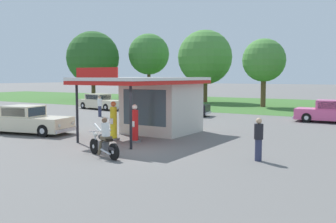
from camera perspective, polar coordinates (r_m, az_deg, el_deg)
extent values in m
plane|color=slate|center=(17.10, -5.17, -5.61)|extent=(300.00, 300.00, 0.00)
cube|color=#3D6B2D|center=(44.69, 18.64, 0.78)|extent=(120.00, 24.00, 0.01)
cube|color=beige|center=(22.15, -0.85, 0.73)|extent=(3.40, 3.53, 2.97)
cube|color=#384C56|center=(20.70, -3.46, 0.58)|extent=(2.72, 0.05, 1.90)
cube|color=silver|center=(20.67, -3.41, 4.75)|extent=(4.10, 7.44, 0.16)
cube|color=red|center=(20.67, -3.41, 4.25)|extent=(4.10, 7.44, 0.18)
cube|color=red|center=(17.78, -10.33, 5.59)|extent=(2.38, 0.08, 0.44)
cylinder|color=black|center=(17.13, -5.42, -0.58)|extent=(0.12, 0.12, 2.97)
cylinder|color=black|center=(19.23, -13.04, -0.07)|extent=(0.12, 0.12, 2.97)
cube|color=slate|center=(19.91, -7.87, -3.96)|extent=(0.44, 0.44, 0.10)
cylinder|color=yellow|center=(19.80, -7.90, -1.58)|extent=(0.34, 0.34, 1.57)
cube|color=white|center=(19.65, -8.23, -1.40)|extent=(0.22, 0.02, 0.28)
sphere|color=orange|center=(19.71, -7.93, 1.09)|extent=(0.26, 0.26, 0.26)
cube|color=slate|center=(19.11, -4.82, -4.32)|extent=(0.44, 0.44, 0.10)
cylinder|color=red|center=(18.99, -4.83, -1.98)|extent=(0.34, 0.34, 1.47)
cube|color=white|center=(18.84, -5.16, -1.81)|extent=(0.22, 0.02, 0.28)
sphere|color=white|center=(18.91, -4.85, 0.65)|extent=(0.26, 0.26, 0.26)
cylinder|color=black|center=(16.44, -10.60, -4.98)|extent=(0.64, 0.30, 0.64)
cylinder|color=silver|center=(16.44, -10.60, -4.98)|extent=(0.19, 0.17, 0.16)
cylinder|color=black|center=(15.15, -7.85, -5.80)|extent=(0.64, 0.30, 0.64)
cylinder|color=silver|center=(15.15, -7.85, -5.80)|extent=(0.19, 0.17, 0.16)
ellipsoid|color=black|center=(15.80, -9.49, -3.68)|extent=(0.61, 0.41, 0.24)
cube|color=#59595E|center=(15.81, -9.38, -4.99)|extent=(0.49, 0.37, 0.36)
cube|color=black|center=(15.50, -8.84, -4.06)|extent=(0.54, 0.40, 0.10)
cylinder|color=silver|center=(16.30, -10.45, -4.06)|extent=(0.37, 0.19, 0.71)
cylinder|color=silver|center=(16.14, -10.27, -2.78)|extent=(0.26, 0.67, 0.04)
sphere|color=silver|center=(16.25, -10.43, -3.30)|extent=(0.16, 0.16, 0.16)
cube|color=black|center=(15.17, -7.95, -5.33)|extent=(0.47, 0.31, 0.12)
cylinder|color=silver|center=(15.43, -9.08, -5.77)|extent=(0.69, 0.31, 0.18)
cube|color=brown|center=(15.56, -8.97, -3.81)|extent=(0.49, 0.45, 0.14)
cylinder|color=brown|center=(15.71, -9.83, -5.21)|extent=(0.19, 0.26, 0.56)
cylinder|color=brown|center=(15.87, -8.82, -5.09)|extent=(0.19, 0.26, 0.56)
cylinder|color=white|center=(15.54, -9.06, -2.64)|extent=(0.49, 0.44, 0.60)
sphere|color=brown|center=(15.55, -9.19, -1.25)|extent=(0.22, 0.22, 0.22)
cylinder|color=white|center=(15.64, -10.14, -2.30)|extent=(0.54, 0.26, 0.31)
cylinder|color=white|center=(15.84, -8.88, -2.19)|extent=(0.54, 0.26, 0.31)
cube|color=beige|center=(23.27, -19.51, -1.63)|extent=(5.08, 2.79, 0.76)
cube|color=beige|center=(23.43, -20.23, 0.08)|extent=(2.16, 1.99, 0.60)
cube|color=#283847|center=(22.85, -18.49, 0.01)|extent=(0.33, 1.44, 0.48)
cube|color=#283847|center=(24.05, -18.98, 0.24)|extent=(1.56, 0.35, 0.46)
cube|color=#283847|center=(22.83, -21.54, -0.09)|extent=(1.56, 0.35, 0.46)
cube|color=silver|center=(21.83, -14.57, -2.62)|extent=(0.47, 1.76, 0.18)
sphere|color=white|center=(22.28, -13.69, -1.67)|extent=(0.18, 0.18, 0.18)
sphere|color=white|center=(21.31, -15.48, -2.01)|extent=(0.18, 0.18, 0.18)
cylinder|color=black|center=(22.99, -14.96, -2.17)|extent=(0.69, 0.33, 0.66)
cylinder|color=silver|center=(22.99, -14.96, -2.17)|extent=(0.33, 0.27, 0.30)
cylinder|color=black|center=(21.60, -17.64, -2.70)|extent=(0.69, 0.33, 0.66)
cylinder|color=silver|center=(21.60, -17.64, -2.70)|extent=(0.33, 0.27, 0.30)
cylinder|color=black|center=(25.01, -21.08, -1.76)|extent=(0.69, 0.33, 0.66)
cylinder|color=silver|center=(25.01, -21.08, -1.76)|extent=(0.33, 0.27, 0.30)
cube|color=beige|center=(38.51, -9.66, 1.14)|extent=(5.35, 2.62, 0.75)
cube|color=beige|center=(38.85, -10.12, 2.13)|extent=(2.43, 1.90, 0.56)
cube|color=#283847|center=(38.01, -9.12, 2.08)|extent=(0.28, 1.36, 0.45)
cube|color=#283847|center=(39.32, -9.25, 2.18)|extent=(1.84, 0.35, 0.43)
cube|color=#283847|center=(38.39, -11.01, 2.08)|extent=(1.84, 0.35, 0.43)
cube|color=silver|center=(36.54, -7.12, 0.56)|extent=(0.41, 1.67, 0.18)
cube|color=silver|center=(40.58, -11.94, 0.94)|extent=(0.41, 1.67, 0.18)
sphere|color=white|center=(36.88, -6.45, 1.06)|extent=(0.18, 0.18, 0.18)
sphere|color=white|center=(36.14, -7.79, 0.97)|extent=(0.18, 0.18, 0.18)
cylinder|color=black|center=(37.71, -7.03, 0.75)|extent=(0.68, 0.31, 0.66)
cylinder|color=silver|center=(37.71, -7.03, 0.75)|extent=(0.33, 0.27, 0.30)
cylinder|color=black|center=(36.66, -8.96, 0.60)|extent=(0.68, 0.31, 0.66)
cylinder|color=silver|center=(36.66, -8.96, 0.60)|extent=(0.33, 0.27, 0.30)
cylinder|color=black|center=(40.40, -10.29, 0.99)|extent=(0.68, 0.31, 0.66)
cylinder|color=silver|center=(40.40, -10.29, 0.99)|extent=(0.33, 0.27, 0.30)
cylinder|color=black|center=(39.41, -12.17, 0.86)|extent=(0.68, 0.31, 0.66)
cylinder|color=silver|center=(39.41, -12.17, 0.86)|extent=(0.33, 0.27, 0.30)
cube|color=#E55993|center=(29.38, 23.23, -0.42)|extent=(5.50, 2.24, 0.74)
cube|color=#E55993|center=(29.34, 22.93, 0.91)|extent=(2.33, 1.78, 0.62)
cube|color=#283847|center=(30.14, 23.05, 1.01)|extent=(1.88, 0.17, 0.47)
cube|color=#283847|center=(28.55, 22.79, 0.81)|extent=(1.88, 0.17, 0.47)
cube|color=silver|center=(29.73, 17.98, -0.68)|extent=(0.25, 1.76, 0.18)
cylinder|color=black|center=(30.45, 19.91, -0.55)|extent=(0.67, 0.25, 0.66)
cylinder|color=silver|center=(30.45, 19.91, -0.55)|extent=(0.31, 0.24, 0.30)
cylinder|color=black|center=(28.74, 19.44, -0.86)|extent=(0.67, 0.25, 0.66)
cylinder|color=silver|center=(28.74, 19.44, -0.86)|extent=(0.31, 0.24, 0.30)
cube|color=black|center=(31.81, 1.66, 0.39)|extent=(5.00, 2.71, 0.75)
cube|color=black|center=(31.67, 2.19, 1.54)|extent=(2.12, 1.89, 0.54)
cube|color=#283847|center=(31.95, 0.66, 1.58)|extent=(0.33, 1.35, 0.43)
cube|color=#283847|center=(30.95, 1.77, 1.46)|extent=(1.53, 0.36, 0.41)
cube|color=#283847|center=(32.39, 2.60, 1.62)|extent=(1.53, 0.36, 0.41)
cube|color=silver|center=(32.65, -2.34, 0.06)|extent=(0.47, 1.65, 0.18)
cube|color=silver|center=(31.18, 5.85, -0.20)|extent=(0.47, 1.65, 0.18)
sphere|color=white|center=(32.11, -2.73, 0.50)|extent=(0.18, 0.18, 0.18)
sphere|color=white|center=(33.15, -2.00, 0.65)|extent=(0.18, 0.18, 0.18)
cylinder|color=black|center=(31.60, -1.57, -0.05)|extent=(0.69, 0.33, 0.66)
cylinder|color=silver|center=(31.60, -1.57, -0.05)|extent=(0.34, 0.28, 0.30)
cylinder|color=black|center=(33.12, -0.55, 0.19)|extent=(0.69, 0.33, 0.66)
cylinder|color=silver|center=(33.12, -0.55, 0.19)|extent=(0.34, 0.28, 0.30)
cylinder|color=black|center=(30.59, 4.06, -0.23)|extent=(0.69, 0.33, 0.66)
cylinder|color=silver|center=(30.59, 4.06, -0.23)|extent=(0.34, 0.28, 0.30)
cylinder|color=black|center=(32.16, 4.84, 0.02)|extent=(0.69, 0.33, 0.66)
cylinder|color=silver|center=(32.16, 4.84, 0.02)|extent=(0.34, 0.28, 0.30)
cylinder|color=#2D3351|center=(15.24, 12.97, -5.47)|extent=(0.26, 0.26, 0.82)
cylinder|color=black|center=(15.12, 13.02, -2.85)|extent=(0.34, 0.34, 0.58)
sphere|color=tan|center=(15.07, 13.05, -1.33)|extent=(0.22, 0.22, 0.22)
cylinder|color=#2D3351|center=(31.49, -9.86, 0.02)|extent=(0.26, 0.26, 0.84)
cylinder|color=white|center=(31.43, -9.88, 1.32)|extent=(0.34, 0.34, 0.59)
sphere|color=tan|center=(31.41, -9.89, 2.06)|extent=(0.23, 0.23, 0.23)
cylinder|color=black|center=(31.41, -9.89, 2.21)|extent=(0.36, 0.36, 0.02)
cylinder|color=brown|center=(48.80, 5.35, 3.14)|extent=(0.64, 0.64, 3.02)
sphere|color=#4C893D|center=(48.83, 5.39, 7.85)|extent=(6.67, 6.67, 6.67)
sphere|color=#4C893D|center=(48.61, 4.89, 7.08)|extent=(3.47, 3.47, 3.47)
cylinder|color=brown|center=(42.16, 13.64, 2.82)|extent=(0.52, 0.52, 3.18)
sphere|color=#4C893D|center=(42.17, 13.74, 7.25)|extent=(4.46, 4.46, 4.46)
sphere|color=#4C893D|center=(41.53, 12.83, 6.69)|extent=(2.32, 2.32, 2.32)
cylinder|color=brown|center=(53.86, -2.78, 3.92)|extent=(0.45, 0.45, 4.11)
sphere|color=#427F38|center=(53.93, -2.80, 8.31)|extent=(5.54, 5.54, 5.54)
cylinder|color=brown|center=(54.82, -10.76, 3.30)|extent=(0.55, 0.55, 3.04)
sphere|color=#2D6028|center=(54.85, -10.83, 7.68)|extent=(7.13, 7.13, 7.13)
sphere|color=#2D6028|center=(55.82, -10.57, 6.90)|extent=(3.79, 3.79, 3.79)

